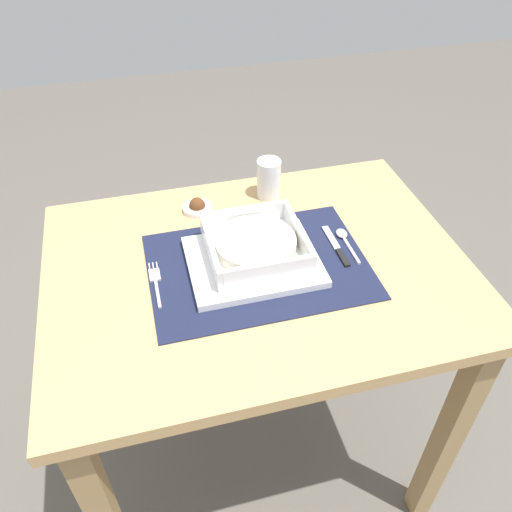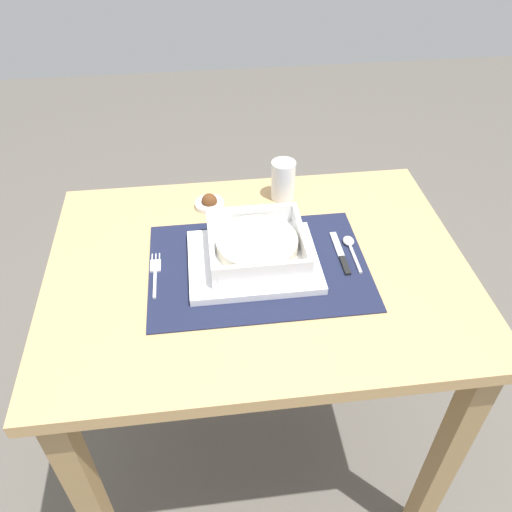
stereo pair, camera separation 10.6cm
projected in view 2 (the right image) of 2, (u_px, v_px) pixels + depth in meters
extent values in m
plane|color=#59544C|center=(257.00, 448.00, 1.58)|extent=(6.00, 6.00, 0.00)
cube|color=tan|center=(258.00, 270.00, 1.10)|extent=(0.88, 0.65, 0.03)
cube|color=#A48252|center=(92.00, 504.00, 1.10)|extent=(0.05, 0.05, 0.73)
cube|color=#A48252|center=(443.00, 461.00, 1.17)|extent=(0.05, 0.05, 0.73)
cube|color=#A48252|center=(114.00, 312.00, 1.52)|extent=(0.05, 0.05, 0.73)
cube|color=#A48252|center=(372.00, 289.00, 1.59)|extent=(0.05, 0.05, 0.73)
cube|color=#191E38|center=(256.00, 266.00, 1.08)|extent=(0.45, 0.32, 0.00)
cube|color=white|center=(253.00, 262.00, 1.08)|extent=(0.27, 0.21, 0.02)
cube|color=white|center=(257.00, 251.00, 1.08)|extent=(0.20, 0.20, 0.01)
cube|color=white|center=(211.00, 245.00, 1.06)|extent=(0.01, 0.20, 0.04)
cube|color=white|center=(302.00, 238.00, 1.07)|extent=(0.01, 0.20, 0.04)
cube|color=white|center=(263.00, 272.00, 1.00)|extent=(0.18, 0.01, 0.04)
cube|color=white|center=(252.00, 214.00, 1.14)|extent=(0.18, 0.01, 0.04)
cylinder|color=beige|center=(257.00, 244.00, 1.07)|extent=(0.17, 0.17, 0.03)
cube|color=silver|center=(155.00, 285.00, 1.03)|extent=(0.01, 0.08, 0.00)
cube|color=silver|center=(156.00, 266.00, 1.07)|extent=(0.02, 0.04, 0.00)
cylinder|color=silver|center=(152.00, 258.00, 1.09)|extent=(0.00, 0.02, 0.00)
cylinder|color=silver|center=(156.00, 257.00, 1.10)|extent=(0.00, 0.02, 0.00)
cylinder|color=silver|center=(159.00, 257.00, 1.10)|extent=(0.00, 0.02, 0.00)
cube|color=silver|center=(355.00, 259.00, 1.09)|extent=(0.01, 0.08, 0.00)
ellipsoid|color=silver|center=(348.00, 241.00, 1.13)|extent=(0.02, 0.03, 0.01)
cube|color=black|center=(345.00, 265.00, 1.08)|extent=(0.01, 0.06, 0.01)
cube|color=silver|center=(337.00, 244.00, 1.13)|extent=(0.01, 0.08, 0.00)
cylinder|color=white|center=(283.00, 180.00, 1.24)|extent=(0.06, 0.06, 0.10)
cylinder|color=gold|center=(283.00, 185.00, 1.25)|extent=(0.05, 0.05, 0.07)
cylinder|color=white|center=(210.00, 204.00, 1.24)|extent=(0.07, 0.07, 0.01)
sphere|color=#593319|center=(209.00, 201.00, 1.23)|extent=(0.04, 0.04, 0.04)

